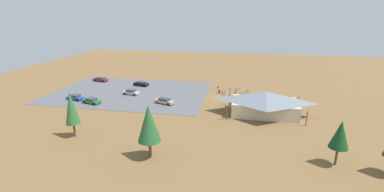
{
  "coord_description": "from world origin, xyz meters",
  "views": [
    {
      "loc": [
        -5.36,
        66.89,
        21.37
      ],
      "look_at": [
        6.71,
        3.76,
        1.2
      ],
      "focal_mm": 25.36,
      "sensor_mm": 36.0,
      "label": 1
    }
  ],
  "objects_px": {
    "bicycle_black_front_row": "(242,97)",
    "visitor_crossing_yard": "(275,93)",
    "bicycle_white_mid_cluster": "(260,96)",
    "car_silver_near_entry": "(131,92)",
    "bicycle_red_by_bin": "(247,91)",
    "bicycle_purple_near_porch": "(257,98)",
    "bicycle_black_back_row": "(235,94)",
    "bike_pavilion": "(265,102)",
    "pine_far_west": "(71,108)",
    "car_tan_back_corner": "(164,101)",
    "bicycle_silver_yard_center": "(243,93)",
    "trash_bin": "(219,91)",
    "pine_mideast": "(340,135)",
    "bicycle_purple_edge_north": "(223,94)",
    "visitor_near_lot": "(235,100)",
    "bicycle_yellow_yard_right": "(224,92)",
    "bicycle_green_yard_left": "(237,89)",
    "visitor_at_bikes": "(231,102)",
    "lot_sign": "(218,89)",
    "bicycle_orange_yard_front": "(236,92)",
    "car_maroon_mid_lot": "(100,79)",
    "pine_center": "(149,123)",
    "bicycle_blue_edge_south": "(250,96)",
    "car_blue_inner_stall": "(75,97)",
    "car_green_end_stall": "(92,101)",
    "car_black_aisle_side": "(141,84)",
    "bicycle_teal_near_sign": "(230,90)"
  },
  "relations": [
    {
      "from": "bicycle_green_yard_left",
      "to": "visitor_at_bikes",
      "type": "bearing_deg",
      "value": 85.83
    },
    {
      "from": "bicycle_black_back_row",
      "to": "bicycle_silver_yard_center",
      "type": "relative_size",
      "value": 1.05
    },
    {
      "from": "bicycle_teal_near_sign",
      "to": "car_silver_near_entry",
      "type": "xyz_separation_m",
      "value": [
        25.71,
        8.81,
        0.38
      ]
    },
    {
      "from": "bicycle_black_front_row",
      "to": "visitor_crossing_yard",
      "type": "height_order",
      "value": "visitor_crossing_yard"
    },
    {
      "from": "car_blue_inner_stall",
      "to": "car_green_end_stall",
      "type": "bearing_deg",
      "value": 162.43
    },
    {
      "from": "car_silver_near_entry",
      "to": "bicycle_red_by_bin",
      "type": "bearing_deg",
      "value": -165.72
    },
    {
      "from": "bicycle_yellow_yard_right",
      "to": "visitor_at_bikes",
      "type": "relative_size",
      "value": 0.8
    },
    {
      "from": "visitor_crossing_yard",
      "to": "bicycle_white_mid_cluster",
      "type": "bearing_deg",
      "value": 17.83
    },
    {
      "from": "pine_center",
      "to": "bicycle_orange_yard_front",
      "type": "distance_m",
      "value": 39.21
    },
    {
      "from": "bicycle_green_yard_left",
      "to": "visitor_at_bikes",
      "type": "distance_m",
      "value": 13.29
    },
    {
      "from": "bicycle_purple_near_porch",
      "to": "bicycle_orange_yard_front",
      "type": "xyz_separation_m",
      "value": [
        5.36,
        -5.02,
        0.02
      ]
    },
    {
      "from": "car_silver_near_entry",
      "to": "visitor_near_lot",
      "type": "bearing_deg",
      "value": 175.47
    },
    {
      "from": "bicycle_purple_near_porch",
      "to": "bicycle_purple_edge_north",
      "type": "relative_size",
      "value": 0.83
    },
    {
      "from": "pine_mideast",
      "to": "bicycle_purple_edge_north",
      "type": "bearing_deg",
      "value": -58.75
    },
    {
      "from": "bicycle_purple_near_porch",
      "to": "visitor_crossing_yard",
      "type": "height_order",
      "value": "visitor_crossing_yard"
    },
    {
      "from": "bike_pavilion",
      "to": "car_green_end_stall",
      "type": "bearing_deg",
      "value": 0.51
    },
    {
      "from": "bike_pavilion",
      "to": "bicycle_silver_yard_center",
      "type": "distance_m",
      "value": 15.15
    },
    {
      "from": "bicycle_orange_yard_front",
      "to": "visitor_at_bikes",
      "type": "relative_size",
      "value": 1.01
    },
    {
      "from": "pine_center",
      "to": "bicycle_teal_near_sign",
      "type": "height_order",
      "value": "pine_center"
    },
    {
      "from": "car_black_aisle_side",
      "to": "bicycle_red_by_bin",
      "type": "bearing_deg",
      "value": 177.82
    },
    {
      "from": "bicycle_purple_near_porch",
      "to": "visitor_at_bikes",
      "type": "distance_m",
      "value": 8.46
    },
    {
      "from": "bicycle_yellow_yard_right",
      "to": "bicycle_green_yard_left",
      "type": "relative_size",
      "value": 0.83
    },
    {
      "from": "bike_pavilion",
      "to": "visitor_crossing_yard",
      "type": "distance_m",
      "value": 14.59
    },
    {
      "from": "bike_pavilion",
      "to": "pine_far_west",
      "type": "bearing_deg",
      "value": 27.28
    },
    {
      "from": "pine_far_west",
      "to": "bicycle_orange_yard_front",
      "type": "bearing_deg",
      "value": -129.84
    },
    {
      "from": "bicycle_green_yard_left",
      "to": "car_black_aisle_side",
      "type": "bearing_deg",
      "value": 1.14
    },
    {
      "from": "lot_sign",
      "to": "pine_center",
      "type": "height_order",
      "value": "pine_center"
    },
    {
      "from": "bicycle_purple_near_porch",
      "to": "lot_sign",
      "type": "bearing_deg",
      "value": -15.68
    },
    {
      "from": "bicycle_purple_near_porch",
      "to": "bicycle_black_back_row",
      "type": "height_order",
      "value": "bicycle_black_back_row"
    },
    {
      "from": "pine_center",
      "to": "car_tan_back_corner",
      "type": "relative_size",
      "value": 1.68
    },
    {
      "from": "visitor_at_bikes",
      "to": "car_black_aisle_side",
      "type": "bearing_deg",
      "value": -24.93
    },
    {
      "from": "bike_pavilion",
      "to": "trash_bin",
      "type": "distance_m",
      "value": 18.08
    },
    {
      "from": "bike_pavilion",
      "to": "pine_mideast",
      "type": "distance_m",
      "value": 20.93
    },
    {
      "from": "lot_sign",
      "to": "visitor_crossing_yard",
      "type": "bearing_deg",
      "value": -176.69
    },
    {
      "from": "bicycle_silver_yard_center",
      "to": "trash_bin",
      "type": "bearing_deg",
      "value": -0.07
    },
    {
      "from": "bicycle_orange_yard_front",
      "to": "car_maroon_mid_lot",
      "type": "height_order",
      "value": "car_maroon_mid_lot"
    },
    {
      "from": "lot_sign",
      "to": "bicycle_blue_edge_south",
      "type": "xyz_separation_m",
      "value": [
        -8.53,
        1.21,
        -1.05
      ]
    },
    {
      "from": "bicycle_yellow_yard_right",
      "to": "car_tan_back_corner",
      "type": "relative_size",
      "value": 0.26
    },
    {
      "from": "pine_mideast",
      "to": "bicycle_blue_edge_south",
      "type": "bearing_deg",
      "value": -69.09
    },
    {
      "from": "bicycle_purple_edge_north",
      "to": "visitor_near_lot",
      "type": "xyz_separation_m",
      "value": [
        -3.49,
        6.16,
        0.55
      ]
    },
    {
      "from": "bicycle_purple_near_porch",
      "to": "car_green_end_stall",
      "type": "bearing_deg",
      "value": 15.09
    },
    {
      "from": "bicycle_purple_edge_north",
      "to": "car_green_end_stall",
      "type": "xyz_separation_m",
      "value": [
        30.65,
        12.53,
        0.33
      ]
    },
    {
      "from": "pine_mideast",
      "to": "visitor_crossing_yard",
      "type": "distance_m",
      "value": 33.42
    },
    {
      "from": "bicycle_black_back_row",
      "to": "bicycle_teal_near_sign",
      "type": "distance_m",
      "value": 4.25
    },
    {
      "from": "bicycle_blue_edge_south",
      "to": "visitor_at_bikes",
      "type": "height_order",
      "value": "visitor_at_bikes"
    },
    {
      "from": "car_silver_near_entry",
      "to": "bicycle_yellow_yard_right",
      "type": "bearing_deg",
      "value": -165.32
    },
    {
      "from": "pine_mideast",
      "to": "car_black_aisle_side",
      "type": "relative_size",
      "value": 1.45
    },
    {
      "from": "pine_center",
      "to": "bicycle_blue_edge_south",
      "type": "height_order",
      "value": "pine_center"
    },
    {
      "from": "pine_center",
      "to": "car_black_aisle_side",
      "type": "height_order",
      "value": "pine_center"
    },
    {
      "from": "bicycle_black_back_row",
      "to": "car_tan_back_corner",
      "type": "distance_m",
      "value": 19.33
    }
  ]
}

